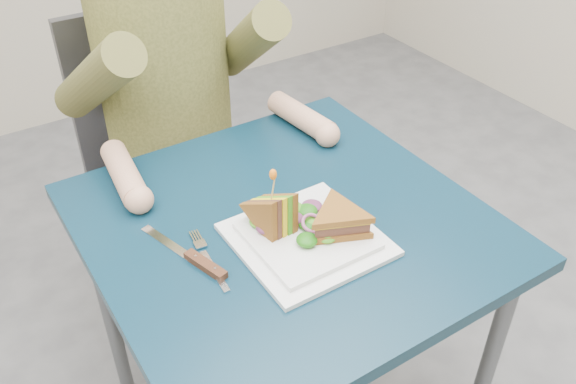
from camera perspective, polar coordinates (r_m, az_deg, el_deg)
table at (r=1.26m, az=-0.18°, el=-5.36°), size 0.75×0.75×0.73m
chair at (r=1.82m, az=-11.62°, el=4.15°), size 0.42×0.40×0.93m
diner at (r=1.56m, az=-11.67°, el=13.96°), size 0.54×0.59×0.74m
plate at (r=1.15m, az=1.76°, el=-4.32°), size 0.26×0.26×0.02m
sandwich_flat at (r=1.14m, az=4.79°, el=-2.66°), size 0.18×0.18×0.05m
sandwich_upright at (r=1.14m, az=-1.34°, el=-2.15°), size 0.08×0.13×0.13m
fork at (r=1.13m, az=-7.37°, el=-6.44°), size 0.03×0.18×0.01m
knife at (r=1.12m, az=-8.43°, el=-6.37°), size 0.08×0.22×0.02m
toothpick at (r=1.10m, az=-1.39°, el=0.46°), size 0.01×0.01×0.06m
toothpick_frill at (r=1.08m, az=-1.41°, el=1.65°), size 0.01×0.01×0.02m
lettuce_spill at (r=1.15m, az=1.71°, el=-3.16°), size 0.15×0.13×0.02m
onion_ring at (r=1.15m, az=2.26°, el=-2.93°), size 0.04×0.04×0.02m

